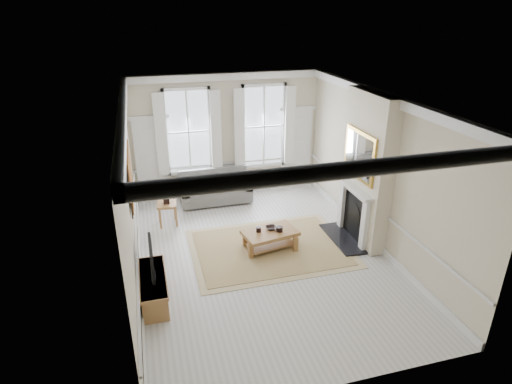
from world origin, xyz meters
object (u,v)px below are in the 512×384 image
object	(u,v)px
side_table	(167,207)
tv_stand	(154,288)
sofa	(215,189)
coffee_table	(270,234)

from	to	relation	value
side_table	tv_stand	world-z (taller)	side_table
side_table	tv_stand	size ratio (longest dim) A/B	0.41
sofa	side_table	xyz separation A→B (m)	(-1.38, -1.05, 0.09)
sofa	coffee_table	world-z (taller)	sofa
coffee_table	tv_stand	xyz separation A→B (m)	(-2.59, -1.15, -0.11)
tv_stand	sofa	bearing A→B (deg)	64.89
side_table	sofa	bearing A→B (deg)	37.30
sofa	side_table	world-z (taller)	sofa
coffee_table	tv_stand	distance (m)	2.83
tv_stand	side_table	bearing A→B (deg)	80.52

